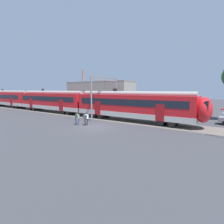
# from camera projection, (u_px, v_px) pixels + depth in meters

# --- Properties ---
(ground_plane) EXTENTS (160.00, 160.00, 0.00)m
(ground_plane) POSITION_uv_depth(u_px,v_px,m) (94.00, 127.00, 21.68)
(ground_plane) COLOR #38383D
(track_bed) EXTENTS (80.00, 4.40, 0.01)m
(track_bed) POSITION_uv_depth(u_px,v_px,m) (77.00, 115.00, 31.88)
(track_bed) COLOR #605951
(track_bed) RESTS_ON ground
(commuter_train) EXTENTS (56.65, 3.07, 4.73)m
(commuter_train) POSITION_uv_depth(u_px,v_px,m) (53.00, 101.00, 35.46)
(commuter_train) COLOR #B7B2AD
(commuter_train) RESTS_ON ground
(pedestrian_grey) EXTENTS (0.53, 0.64, 1.67)m
(pedestrian_grey) POSITION_uv_depth(u_px,v_px,m) (77.00, 117.00, 22.62)
(pedestrian_grey) COLOR navy
(pedestrian_grey) RESTS_ON ground
(pedestrian_white) EXTENTS (0.53, 0.71, 1.67)m
(pedestrian_white) POSITION_uv_depth(u_px,v_px,m) (86.00, 118.00, 22.27)
(pedestrian_white) COLOR #28282D
(pedestrian_white) RESTS_ON ground
(catenary_gantry) EXTENTS (0.24, 6.64, 6.53)m
(catenary_gantry) POSITION_uv_depth(u_px,v_px,m) (105.00, 91.00, 27.74)
(catenary_gantry) COLOR gray
(catenary_gantry) RESTS_ON ground
(background_building) EXTENTS (16.56, 5.00, 9.20)m
(background_building) POSITION_uv_depth(u_px,v_px,m) (99.00, 95.00, 40.82)
(background_building) COLOR gray
(background_building) RESTS_ON ground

